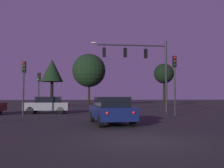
{
  "coord_description": "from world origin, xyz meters",
  "views": [
    {
      "loc": [
        -2.2,
        -8.87,
        1.55
      ],
      "look_at": [
        1.35,
        16.17,
        2.76
      ],
      "focal_mm": 41.63,
      "sensor_mm": 36.0,
      "label": 1
    }
  ],
  "objects_px": {
    "traffic_light_median": "(24,77)",
    "tree_center_horizon": "(164,74)",
    "traffic_light_corner_right": "(175,74)",
    "traffic_light_corner_left": "(39,84)",
    "car_crossing_left": "(47,105)",
    "traffic_signal_mast_arm": "(142,61)",
    "car_nearside_lane": "(111,110)",
    "tree_left_far": "(52,71)",
    "tree_behind_sign": "(89,70)"
  },
  "relations": [
    {
      "from": "tree_center_horizon",
      "to": "traffic_light_median",
      "type": "bearing_deg",
      "value": -130.19
    },
    {
      "from": "traffic_light_corner_left",
      "to": "car_nearside_lane",
      "type": "height_order",
      "value": "traffic_light_corner_left"
    },
    {
      "from": "car_crossing_left",
      "to": "tree_left_far",
      "type": "xyz_separation_m",
      "value": [
        -1.42,
        20.68,
        5.08
      ]
    },
    {
      "from": "traffic_light_corner_left",
      "to": "traffic_light_median",
      "type": "relative_size",
      "value": 0.94
    },
    {
      "from": "traffic_signal_mast_arm",
      "to": "car_nearside_lane",
      "type": "height_order",
      "value": "traffic_signal_mast_arm"
    },
    {
      "from": "traffic_light_median",
      "to": "tree_center_horizon",
      "type": "bearing_deg",
      "value": 49.81
    },
    {
      "from": "tree_left_far",
      "to": "tree_center_horizon",
      "type": "relative_size",
      "value": 1.09
    },
    {
      "from": "traffic_signal_mast_arm",
      "to": "traffic_light_median",
      "type": "height_order",
      "value": "traffic_signal_mast_arm"
    },
    {
      "from": "traffic_light_median",
      "to": "tree_center_horizon",
      "type": "distance_m",
      "value": 29.65
    },
    {
      "from": "traffic_signal_mast_arm",
      "to": "car_crossing_left",
      "type": "height_order",
      "value": "traffic_signal_mast_arm"
    },
    {
      "from": "traffic_signal_mast_arm",
      "to": "tree_left_far",
      "type": "height_order",
      "value": "tree_left_far"
    },
    {
      "from": "traffic_light_median",
      "to": "car_crossing_left",
      "type": "distance_m",
      "value": 4.45
    },
    {
      "from": "car_crossing_left",
      "to": "traffic_light_median",
      "type": "bearing_deg",
      "value": -111.46
    },
    {
      "from": "traffic_light_corner_left",
      "to": "car_crossing_left",
      "type": "bearing_deg",
      "value": -70.04
    },
    {
      "from": "car_nearside_lane",
      "to": "car_crossing_left",
      "type": "height_order",
      "value": "same"
    },
    {
      "from": "car_crossing_left",
      "to": "tree_center_horizon",
      "type": "relative_size",
      "value": 0.56
    },
    {
      "from": "traffic_signal_mast_arm",
      "to": "traffic_light_corner_right",
      "type": "bearing_deg",
      "value": -72.23
    },
    {
      "from": "car_nearside_lane",
      "to": "tree_behind_sign",
      "type": "distance_m",
      "value": 31.15
    },
    {
      "from": "traffic_light_median",
      "to": "tree_left_far",
      "type": "xyz_separation_m",
      "value": [
        -0.01,
        24.28,
        2.86
      ]
    },
    {
      "from": "traffic_signal_mast_arm",
      "to": "traffic_light_median",
      "type": "relative_size",
      "value": 1.77
    },
    {
      "from": "traffic_light_median",
      "to": "tree_left_far",
      "type": "relative_size",
      "value": 0.54
    },
    {
      "from": "traffic_light_median",
      "to": "traffic_light_corner_left",
      "type": "bearing_deg",
      "value": 88.74
    },
    {
      "from": "car_crossing_left",
      "to": "tree_left_far",
      "type": "distance_m",
      "value": 21.34
    },
    {
      "from": "traffic_light_median",
      "to": "car_crossing_left",
      "type": "bearing_deg",
      "value": 68.54
    },
    {
      "from": "traffic_light_corner_left",
      "to": "traffic_light_median",
      "type": "height_order",
      "value": "traffic_light_median"
    },
    {
      "from": "traffic_light_corner_left",
      "to": "traffic_light_median",
      "type": "distance_m",
      "value": 7.06
    },
    {
      "from": "car_nearside_lane",
      "to": "traffic_light_median",
      "type": "bearing_deg",
      "value": 134.72
    },
    {
      "from": "traffic_light_median",
      "to": "tree_left_far",
      "type": "height_order",
      "value": "tree_left_far"
    },
    {
      "from": "traffic_light_corner_right",
      "to": "car_crossing_left",
      "type": "bearing_deg",
      "value": 158.93
    },
    {
      "from": "traffic_light_median",
      "to": "tree_behind_sign",
      "type": "height_order",
      "value": "tree_behind_sign"
    },
    {
      "from": "traffic_signal_mast_arm",
      "to": "car_crossing_left",
      "type": "relative_size",
      "value": 1.85
    },
    {
      "from": "car_nearside_lane",
      "to": "tree_left_far",
      "type": "distance_m",
      "value": 31.21
    },
    {
      "from": "traffic_light_corner_right",
      "to": "tree_behind_sign",
      "type": "xyz_separation_m",
      "value": [
        -5.6,
        25.18,
        2.68
      ]
    },
    {
      "from": "traffic_light_corner_right",
      "to": "traffic_light_corner_left",
      "type": "bearing_deg",
      "value": 147.39
    },
    {
      "from": "car_nearside_lane",
      "to": "traffic_light_corner_right",
      "type": "bearing_deg",
      "value": 42.76
    },
    {
      "from": "car_nearside_lane",
      "to": "tree_left_far",
      "type": "xyz_separation_m",
      "value": [
        -5.89,
        30.23,
        5.07
      ]
    },
    {
      "from": "traffic_light_corner_left",
      "to": "car_crossing_left",
      "type": "relative_size",
      "value": 0.98
    },
    {
      "from": "tree_left_far",
      "to": "tree_center_horizon",
      "type": "xyz_separation_m",
      "value": [
        19.07,
        -1.71,
        -0.42
      ]
    },
    {
      "from": "traffic_light_corner_right",
      "to": "tree_behind_sign",
      "type": "height_order",
      "value": "tree_behind_sign"
    },
    {
      "from": "tree_behind_sign",
      "to": "traffic_signal_mast_arm",
      "type": "bearing_deg",
      "value": -78.67
    },
    {
      "from": "car_nearside_lane",
      "to": "tree_behind_sign",
      "type": "xyz_separation_m",
      "value": [
        0.37,
        30.7,
        5.27
      ]
    },
    {
      "from": "traffic_signal_mast_arm",
      "to": "traffic_light_corner_left",
      "type": "relative_size",
      "value": 1.88
    },
    {
      "from": "traffic_light_corner_right",
      "to": "tree_behind_sign",
      "type": "distance_m",
      "value": 25.94
    },
    {
      "from": "traffic_light_corner_right",
      "to": "tree_center_horizon",
      "type": "relative_size",
      "value": 0.67
    },
    {
      "from": "traffic_signal_mast_arm",
      "to": "tree_behind_sign",
      "type": "relative_size",
      "value": 0.84
    },
    {
      "from": "traffic_light_median",
      "to": "car_crossing_left",
      "type": "xyz_separation_m",
      "value": [
        1.41,
        3.59,
        -2.21
      ]
    },
    {
      "from": "traffic_light_corner_right",
      "to": "car_nearside_lane",
      "type": "relative_size",
      "value": 1.03
    },
    {
      "from": "car_nearside_lane",
      "to": "traffic_signal_mast_arm",
      "type": "bearing_deg",
      "value": 66.07
    },
    {
      "from": "tree_behind_sign",
      "to": "tree_left_far",
      "type": "distance_m",
      "value": 6.28
    },
    {
      "from": "traffic_light_corner_right",
      "to": "car_crossing_left",
      "type": "distance_m",
      "value": 11.49
    }
  ]
}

